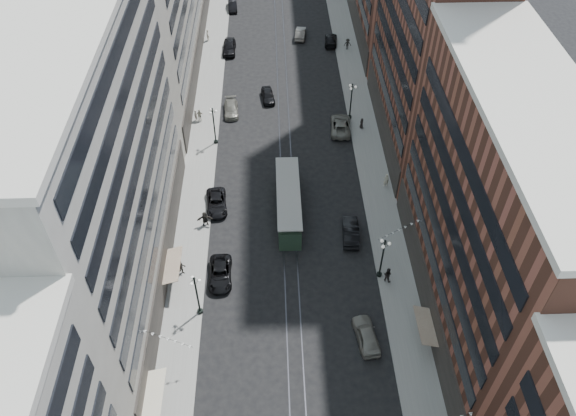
{
  "coord_description": "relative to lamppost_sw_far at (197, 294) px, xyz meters",
  "views": [
    {
      "loc": [
        -1.57,
        -4.34,
        46.67
      ],
      "look_at": [
        -0.18,
        37.45,
        5.0
      ],
      "focal_mm": 35.0,
      "sensor_mm": 36.0,
      "label": 1
    }
  ],
  "objects": [
    {
      "name": "car_extra_0",
      "position": [
        0.8,
        66.37,
        -2.36
      ],
      "size": [
        1.86,
        4.54,
        1.47
      ],
      "primitive_type": "imported",
      "rotation": [
        0.0,
        0.0,
        0.07
      ],
      "color": "black",
      "rests_on": "ground"
    },
    {
      "name": "pedestrian_5",
      "position": [
        -0.3,
        11.95,
        -1.99
      ],
      "size": [
        1.81,
        0.69,
        1.91
      ],
      "primitive_type": "imported",
      "rotation": [
        0.0,
        0.0,
        0.1
      ],
      "color": "black",
      "rests_on": "sidewalk_west"
    },
    {
      "name": "car_2",
      "position": [
        1.8,
        4.34,
        -2.39
      ],
      "size": [
        2.48,
        5.12,
        1.41
      ],
      "primitive_type": "imported",
      "rotation": [
        0.0,
        0.0,
        0.03
      ],
      "color": "black",
      "rests_on": "ground"
    },
    {
      "name": "lamppost_sw_mid",
      "position": [
        0.0,
        27.0,
        0.0
      ],
      "size": [
        1.03,
        1.14,
        5.52
      ],
      "color": "black",
      "rests_on": "sidewalk_west"
    },
    {
      "name": "sidewalk_west",
      "position": [
        -1.8,
        42.0,
        -3.02
      ],
      "size": [
        4.0,
        180.0,
        0.15
      ],
      "primitive_type": "cube",
      "color": "gray",
      "rests_on": "ground"
    },
    {
      "name": "pedestrian_8",
      "position": [
        21.21,
        17.78,
        -2.01
      ],
      "size": [
        0.73,
        0.53,
        1.88
      ],
      "primitive_type": "imported",
      "rotation": [
        0.0,
        0.0,
        3.26
      ],
      "color": "beige",
      "rests_on": "sidewalk_east"
    },
    {
      "name": "car_12",
      "position": [
        17.6,
        53.15,
        -2.39
      ],
      "size": [
        2.47,
        5.03,
        1.41
      ],
      "primitive_type": "imported",
      "rotation": [
        0.0,
        0.0,
        3.04
      ],
      "color": "black",
      "rests_on": "ground"
    },
    {
      "name": "lamppost_se_far",
      "position": [
        18.4,
        4.0,
        0.0
      ],
      "size": [
        1.03,
        1.14,
        5.52
      ],
      "color": "black",
      "rests_on": "sidewalk_east"
    },
    {
      "name": "pedestrian_9",
      "position": [
        20.12,
        50.98,
        -2.02
      ],
      "size": [
        1.2,
        0.5,
        1.85
      ],
      "primitive_type": "imported",
      "rotation": [
        0.0,
        0.0,
        0.01
      ],
      "color": "black",
      "rests_on": "sidewalk_east"
    },
    {
      "name": "building_east_mid",
      "position": [
        26.2,
        -0.0,
        8.9
      ],
      "size": [
        8.0,
        30.0,
        24.0
      ],
      "primitive_type": "cube",
      "color": "brown",
      "rests_on": "ground"
    },
    {
      "name": "car_7",
      "position": [
        0.8,
        14.92,
        -2.4
      ],
      "size": [
        2.8,
        5.21,
        1.39
      ],
      "primitive_type": "imported",
      "rotation": [
        0.0,
        0.0,
        0.1
      ],
      "color": "black",
      "rests_on": "ground"
    },
    {
      "name": "pedestrian_extra_1",
      "position": [
        19.75,
        29.63,
        -2.2
      ],
      "size": [
        0.54,
        0.79,
        1.49
      ],
      "primitive_type": "imported",
      "rotation": [
        0.0,
        0.0,
        4.51
      ],
      "color": "black",
      "rests_on": "sidewalk_east"
    },
    {
      "name": "car_13",
      "position": [
        7.0,
        37.04,
        -2.37
      ],
      "size": [
        2.23,
        4.42,
        1.45
      ],
      "primitive_type": "imported",
      "rotation": [
        0.0,
        0.0,
        0.13
      ],
      "color": "black",
      "rests_on": "ground"
    },
    {
      "name": "streetcar",
      "position": [
        9.2,
        13.73,
        -1.55
      ],
      "size": [
        2.67,
        12.09,
        3.34
      ],
      "color": "#273E2C",
      "rests_on": "ground"
    },
    {
      "name": "pedestrian_2",
      "position": [
        -2.26,
        4.9,
        -1.98
      ],
      "size": [
        1.06,
        0.8,
        1.94
      ],
      "primitive_type": "imported",
      "rotation": [
        0.0,
        0.0,
        0.34
      ],
      "color": "black",
      "rests_on": "sidewalk_west"
    },
    {
      "name": "building_west_mid",
      "position": [
        -7.8,
        5.0,
        10.9
      ],
      "size": [
        8.0,
        36.0,
        28.0
      ],
      "primitive_type": "cube",
      "color": "#A5A192",
      "rests_on": "ground"
    },
    {
      "name": "car_11",
      "position": [
        16.84,
        29.4,
        -2.31
      ],
      "size": [
        3.08,
        5.87,
        1.58
      ],
      "primitive_type": "imported",
      "rotation": [
        0.0,
        0.0,
        3.06
      ],
      "color": "slate",
      "rests_on": "ground"
    },
    {
      "name": "rail_east",
      "position": [
        9.9,
        42.0,
        -3.09
      ],
      "size": [
        0.12,
        180.0,
        0.02
      ],
      "primitive_type": "cube",
      "color": "#2D2D33",
      "rests_on": "ground"
    },
    {
      "name": "car_9",
      "position": [
        0.8,
        51.03,
        -2.22
      ],
      "size": [
        2.13,
        5.17,
        1.75
      ],
      "primitive_type": "imported",
      "rotation": [
        0.0,
        0.0,
        -0.01
      ],
      "color": "black",
      "rests_on": "ground"
    },
    {
      "name": "sidewalk_east",
      "position": [
        20.2,
        42.0,
        -3.02
      ],
      "size": [
        4.0,
        180.0,
        0.15
      ],
      "primitive_type": "cube",
      "color": "gray",
      "rests_on": "ground"
    },
    {
      "name": "ground",
      "position": [
        9.2,
        32.0,
        -3.1
      ],
      "size": [
        220.0,
        220.0,
        0.0
      ],
      "primitive_type": "plane",
      "color": "black",
      "rests_on": "ground"
    },
    {
      "name": "car_8",
      "position": [
        1.78,
        33.93,
        -2.41
      ],
      "size": [
        2.23,
        4.85,
        1.37
      ],
      "primitive_type": "imported",
      "rotation": [
        0.0,
        0.0,
        0.06
      ],
      "color": "#65635A",
      "rests_on": "ground"
    },
    {
      "name": "car_4",
      "position": [
        16.0,
        -3.57,
        -2.29
      ],
      "size": [
        2.5,
        4.92,
        1.61
      ],
      "primitive_type": "imported",
      "rotation": [
        0.0,
        0.0,
        3.27
      ],
      "color": "gray",
      "rests_on": "ground"
    },
    {
      "name": "pedestrian_6",
      "position": [
        -2.47,
        31.99,
        -2.04
      ],
      "size": [
        1.11,
        0.59,
        1.82
      ],
      "primitive_type": "imported",
      "rotation": [
        0.0,
        0.0,
        3.25
      ],
      "color": "#A49E87",
      "rests_on": "sidewalk_west"
    },
    {
      "name": "lamppost_se_mid",
      "position": [
        18.4,
        32.0,
        0.0
      ],
      "size": [
        1.03,
        1.14,
        5.52
      ],
      "color": "black",
      "rests_on": "sidewalk_east"
    },
    {
      "name": "rail_west",
      "position": [
        8.5,
        42.0,
        -3.09
      ],
      "size": [
        0.12,
        180.0,
        0.02
      ],
      "primitive_type": "cube",
      "color": "#2D2D33",
      "rests_on": "ground"
    },
    {
      "name": "pedestrian_7",
      "position": [
        19.06,
        3.33,
        -2.02
      ],
      "size": [
        1.03,
        0.88,
        1.86
      ],
      "primitive_type": "imported",
      "rotation": [
        0.0,
        0.0,
        2.61
      ],
      "color": "black",
      "rests_on": "sidewalk_east"
    },
    {
      "name": "pedestrian_extra_0",
      "position": [
        -3.01,
        31.97,
        -2.08
      ],
      "size": [
        0.71,
        0.76,
        1.74
      ],
      "primitive_type": "imported",
      "rotation": [
        0.0,
        0.0,
        5.33
      ],
      "color": "#A69A8A",
      "rests_on": "sidewalk_west"
    },
    {
      "name": "car_14",
      "position": [
        12.66,
        55.48,
        -2.35
      ],
      "size": [
        2.18,
        4.73,
        1.5
      ],
      "primitive_type": "imported",
      "rotation": [
        0.0,
        0.0,
        3.01
      ],
      "color": "slate",
      "rests_on": "ground"
    },
    {
      "name": "lamppost_sw_far",
      "position": [
        0.0,
        0.0,
        0.0
      ],
      "size": [
        1.03,
        1.14,
        5.52
      ],
      "color": "black",
      "rests_on": "sidewalk_west"
    },
    {
      "name": "pedestrian_extra_2",
      "position": [
        -2.92,
        54.63,
        -1.99
      ],
      "size": [
        0.55,
        0.75,
        1.9
      ],
      "primitive_type": "imported",
      "rotation": [
        0.0,
        0.0,
        4.85
      ],
      "color": "#B9AF99",
      "rests_on": "sidewalk_west"
    },
    {
      "name": "car_10",
      "position": [
        16.0,
        9.75,
        -2.28
      ],
      "size": [
        2.05,
        5.04,
        1.63
      ],
      "primitive_type": "imported",
      "rotation": [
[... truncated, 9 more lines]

